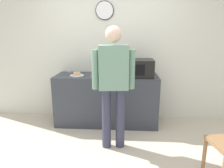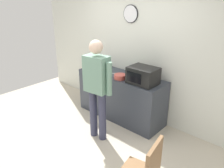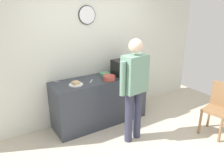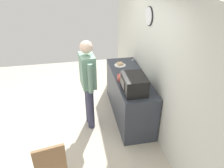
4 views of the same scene
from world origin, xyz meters
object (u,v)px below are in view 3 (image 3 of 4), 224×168
at_px(salad_bowl, 105,74).
at_px(cereal_bowl, 109,78).
at_px(sandwich_plate, 76,84).
at_px(fork_utensil, 91,81).
at_px(spoon_utensil, 55,81).
at_px(microwave, 126,67).
at_px(wooden_chair, 219,106).
at_px(person_standing, 134,84).

height_order(salad_bowl, cereal_bowl, cereal_bowl).
distance_m(sandwich_plate, salad_bowl, 0.70).
xyz_separation_m(fork_utensil, spoon_utensil, (-0.56, 0.35, 0.00)).
relative_size(microwave, sandwich_plate, 2.05).
relative_size(spoon_utensil, wooden_chair, 0.18).
bearing_deg(spoon_utensil, sandwich_plate, -55.81).
xyz_separation_m(spoon_utensil, wooden_chair, (2.35, -1.77, -0.39)).
distance_m(cereal_bowl, fork_utensil, 0.34).
bearing_deg(salad_bowl, person_standing, -89.42).
height_order(microwave, spoon_utensil, microwave).
xyz_separation_m(microwave, salad_bowl, (-0.40, 0.15, -0.12)).
xyz_separation_m(cereal_bowl, person_standing, (0.06, -0.66, 0.07)).
relative_size(microwave, person_standing, 0.29).
distance_m(salad_bowl, fork_utensil, 0.39).
relative_size(person_standing, wooden_chair, 1.85).
xyz_separation_m(spoon_utensil, person_standing, (0.94, -1.12, 0.11)).
bearing_deg(wooden_chair, cereal_bowl, 138.08).
distance_m(sandwich_plate, cereal_bowl, 0.63).
height_order(microwave, wooden_chair, microwave).
bearing_deg(cereal_bowl, spoon_utensil, 152.65).
bearing_deg(fork_utensil, cereal_bowl, -18.90).
bearing_deg(microwave, spoon_utensil, 164.57).
bearing_deg(sandwich_plate, wooden_chair, -33.74).
bearing_deg(cereal_bowl, microwave, 10.96).
bearing_deg(spoon_utensil, wooden_chair, -37.06).
height_order(sandwich_plate, salad_bowl, salad_bowl).
distance_m(sandwich_plate, person_standing, 1.02).
bearing_deg(sandwich_plate, fork_utensil, 5.13).
bearing_deg(fork_utensil, salad_bowl, 19.02).
relative_size(sandwich_plate, person_standing, 0.14).
height_order(salad_bowl, spoon_utensil, salad_bowl).
bearing_deg(salad_bowl, spoon_utensil, 166.81).
bearing_deg(salad_bowl, fork_utensil, -160.98).
bearing_deg(salad_bowl, cereal_bowl, -103.21).
distance_m(salad_bowl, cereal_bowl, 0.24).
bearing_deg(person_standing, wooden_chair, -24.96).
distance_m(sandwich_plate, spoon_utensil, 0.45).
xyz_separation_m(cereal_bowl, wooden_chair, (1.47, -1.32, -0.43)).
bearing_deg(microwave, sandwich_plate, -179.61).
relative_size(sandwich_plate, salad_bowl, 1.20).
bearing_deg(sandwich_plate, person_standing, -47.20).
xyz_separation_m(microwave, spoon_utensil, (-1.33, 0.37, -0.15)).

